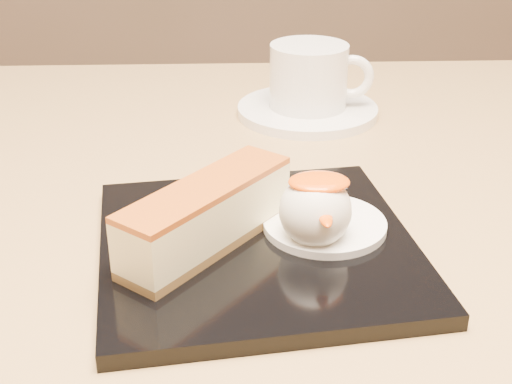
{
  "coord_description": "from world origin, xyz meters",
  "views": [
    {
      "loc": [
        -0.0,
        -0.52,
        0.99
      ],
      "look_at": [
        0.02,
        -0.06,
        0.76
      ],
      "focal_mm": 50.0,
      "sensor_mm": 36.0,
      "label": 1
    }
  ],
  "objects_px": {
    "dessert_plate": "(257,247)",
    "coffee_cup": "(311,75)",
    "ice_cream_scoop": "(315,211)",
    "cheesecake": "(207,215)",
    "saucer": "(307,110)",
    "table": "(237,352)"
  },
  "relations": [
    {
      "from": "cheesecake",
      "to": "coffee_cup",
      "type": "xyz_separation_m",
      "value": [
        0.1,
        0.29,
        0.01
      ]
    },
    {
      "from": "ice_cream_scoop",
      "to": "saucer",
      "type": "xyz_separation_m",
      "value": [
        0.03,
        0.29,
        -0.03
      ]
    },
    {
      "from": "table",
      "to": "ice_cream_scoop",
      "type": "relative_size",
      "value": 15.81
    },
    {
      "from": "saucer",
      "to": "cheesecake",
      "type": "bearing_deg",
      "value": -109.19
    },
    {
      "from": "dessert_plate",
      "to": "coffee_cup",
      "type": "height_order",
      "value": "coffee_cup"
    },
    {
      "from": "ice_cream_scoop",
      "to": "dessert_plate",
      "type": "bearing_deg",
      "value": 172.87
    },
    {
      "from": "table",
      "to": "dessert_plate",
      "type": "xyz_separation_m",
      "value": [
        0.02,
        -0.08,
        0.16
      ]
    },
    {
      "from": "cheesecake",
      "to": "coffee_cup",
      "type": "distance_m",
      "value": 0.31
    },
    {
      "from": "cheesecake",
      "to": "coffee_cup",
      "type": "relative_size",
      "value": 1.24
    },
    {
      "from": "table",
      "to": "coffee_cup",
      "type": "relative_size",
      "value": 7.29
    },
    {
      "from": "cheesecake",
      "to": "ice_cream_scoop",
      "type": "distance_m",
      "value": 0.08
    },
    {
      "from": "cheesecake",
      "to": "ice_cream_scoop",
      "type": "height_order",
      "value": "ice_cream_scoop"
    },
    {
      "from": "cheesecake",
      "to": "saucer",
      "type": "relative_size",
      "value": 0.91
    },
    {
      "from": "table",
      "to": "ice_cream_scoop",
      "type": "height_order",
      "value": "ice_cream_scoop"
    },
    {
      "from": "dessert_plate",
      "to": "coffee_cup",
      "type": "relative_size",
      "value": 2.0
    },
    {
      "from": "ice_cream_scoop",
      "to": "coffee_cup",
      "type": "height_order",
      "value": "coffee_cup"
    },
    {
      "from": "coffee_cup",
      "to": "cheesecake",
      "type": "bearing_deg",
      "value": -103.23
    },
    {
      "from": "table",
      "to": "saucer",
      "type": "xyz_separation_m",
      "value": [
        0.08,
        0.2,
        0.16
      ]
    },
    {
      "from": "dessert_plate",
      "to": "coffee_cup",
      "type": "xyz_separation_m",
      "value": [
        0.07,
        0.28,
        0.04
      ]
    },
    {
      "from": "dessert_plate",
      "to": "coffee_cup",
      "type": "distance_m",
      "value": 0.29
    },
    {
      "from": "coffee_cup",
      "to": "dessert_plate",
      "type": "bearing_deg",
      "value": -97.08
    },
    {
      "from": "ice_cream_scoop",
      "to": "table",
      "type": "bearing_deg",
      "value": 122.25
    }
  ]
}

